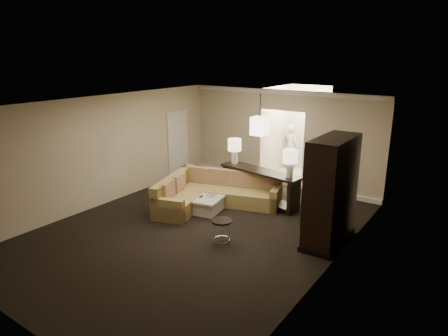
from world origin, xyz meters
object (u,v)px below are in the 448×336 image
Objects in this scene: sectional_sofa at (212,193)px; armoire at (331,193)px; console_table at (260,183)px; person at (291,145)px; drink_table at (222,227)px; coffee_table at (204,203)px.

armoire is (3.21, -0.27, 0.74)m from sectional_sofa.
person is (-0.75, 3.34, 0.31)m from console_table.
drink_table is at bearing -65.21° from sectional_sofa.
person reaches higher than console_table.
coffee_table is 1.57m from console_table.
armoire reaches higher than coffee_table.
sectional_sofa is 0.43m from coffee_table.
armoire is at bearing -21.96° from sectional_sofa.
person is at bearing 111.30° from console_table.
sectional_sofa is 4.23m from person.
person is at bearing 70.60° from sectional_sofa.
console_table is 1.07× the size of armoire.
console_table is 2.61m from armoire.
coffee_table is 2.04× the size of drink_table.
armoire is (2.29, -1.13, 0.53)m from console_table.
armoire reaches higher than sectional_sofa.
console_table is at bearing 102.18° from drink_table.
armoire is 4.22× the size of drink_table.
console_table reaches higher than drink_table.
sectional_sofa is 1.73× the size of person.
console_table reaches higher than coffee_table.
console_table is at bearing 115.45° from person.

